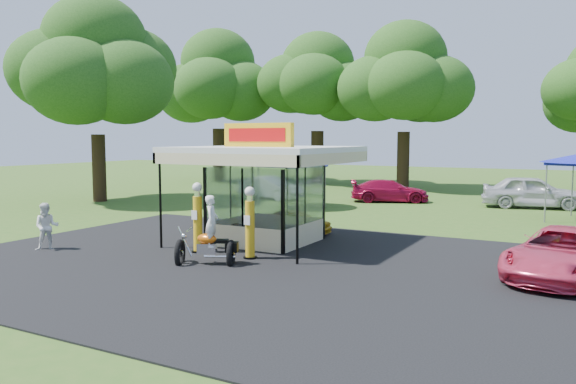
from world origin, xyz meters
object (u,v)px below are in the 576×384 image
gas_pump_left (198,219)px  bg_car_b (390,191)px  gas_pump_right (250,225)px  spectator_west (47,227)px  bg_car_c (532,192)px  kiosk_car (295,221)px  gas_station_kiosk (266,193)px  pink_sedan (564,254)px  motorcycle (210,237)px  bg_car_a (270,188)px  tent_west (292,161)px

gas_pump_left → bg_car_b: bearing=87.4°
gas_pump_right → spectator_west: gas_pump_right is taller
bg_car_b → bg_car_c: bg_car_c is taller
kiosk_car → spectator_west: spectator_west is taller
gas_station_kiosk → pink_sedan: gas_station_kiosk is taller
pink_sedan → bg_car_b: (-9.65, 15.02, -0.03)m
motorcycle → bg_car_c: (6.92, 19.01, 0.03)m
pink_sedan → bg_car_a: bearing=152.7°
gas_station_kiosk → bg_car_a: (-7.05, 12.38, -1.10)m
pink_sedan → kiosk_car: bearing=174.3°
gas_station_kiosk → bg_car_c: 16.92m
bg_car_a → spectator_west: bearing=-165.2°
gas_station_kiosk → gas_pump_left: 2.82m
gas_pump_right → bg_car_c: 18.88m
gas_pump_right → tent_west: size_ratio=0.57×
pink_sedan → bg_car_b: pink_sedan is taller
gas_station_kiosk → gas_pump_left: (-1.03, -2.53, -0.69)m
gas_pump_left → motorcycle: (1.36, -1.22, -0.27)m
motorcycle → bg_car_b: motorcycle is taller
pink_sedan → tent_west: bearing=154.1°
gas_pump_left → bg_car_b: gas_pump_left is taller
gas_station_kiosk → bg_car_b: 14.44m
gas_pump_right → bg_car_c: size_ratio=0.44×
kiosk_car → spectator_west: bearing=140.0°
tent_west → pink_sedan: bearing=-37.0°
motorcycle → bg_car_a: bearing=89.9°
gas_pump_left → bg_car_a: (-6.01, 14.91, -0.41)m
motorcycle → kiosk_car: size_ratio=0.75×
spectator_west → gas_pump_left: bearing=-19.9°
gas_pump_right → motorcycle: 1.38m
gas_station_kiosk → kiosk_car: size_ratio=1.92×
pink_sedan → gas_pump_left: bearing=-158.6°
gas_pump_left → tent_west: tent_west is taller
pink_sedan → tent_west: (-13.40, 10.08, 1.79)m
spectator_west → pink_sedan: bearing=-28.7°
motorcycle → bg_car_b: size_ratio=0.48×
kiosk_car → pink_sedan: 9.81m
spectator_west → bg_car_c: bearing=13.7°
bg_car_a → bg_car_b: size_ratio=0.94×
gas_pump_left → spectator_west: gas_pump_left is taller
bg_car_c → gas_pump_right: bearing=149.2°
gas_station_kiosk → kiosk_car: gas_station_kiosk is taller
gas_pump_right → bg_car_b: gas_pump_right is taller
gas_pump_left → bg_car_b: 16.95m
pink_sedan → bg_car_b: bearing=133.8°
kiosk_car → bg_car_c: size_ratio=0.56×
gas_station_kiosk → tent_west: size_ratio=1.39×
bg_car_b → tent_west: 6.45m
gas_pump_right → bg_car_b: (-1.19, 16.92, -0.42)m
bg_car_c → tent_west: bearing=106.0°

